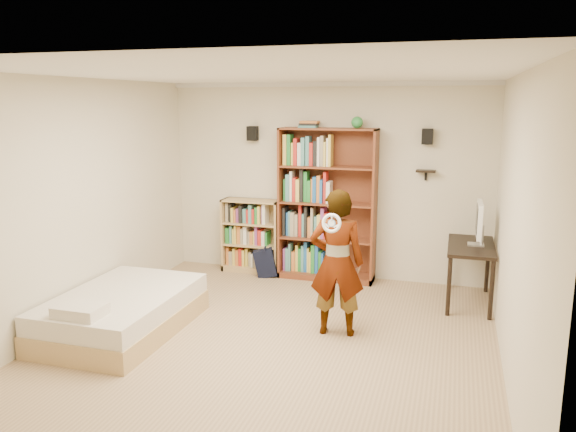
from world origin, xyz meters
name	(u,v)px	position (x,y,z in m)	size (l,w,h in m)	color
ground	(270,344)	(0.00, 0.00, 0.00)	(4.50, 5.00, 0.01)	tan
room_shell	(269,174)	(0.00, 0.00, 1.76)	(4.52, 5.02, 2.71)	beige
crown_molding	(268,77)	(0.00, 0.00, 2.67)	(4.50, 5.00, 0.06)	silver
speaker_left	(253,133)	(-1.05, 2.40, 2.00)	(0.14, 0.12, 0.20)	black
speaker_right	(427,136)	(1.35, 2.40, 2.00)	(0.14, 0.12, 0.20)	black
wall_shelf	(426,171)	(1.35, 2.41, 1.55)	(0.25, 0.16, 0.03)	black
tall_bookshelf	(327,205)	(0.06, 2.31, 1.05)	(1.32, 0.39, 2.10)	brown
low_bookshelf	(252,236)	(-1.06, 2.34, 0.53)	(0.85, 0.32, 1.06)	tan
computer_desk	(469,274)	(1.96, 1.85, 0.37)	(0.54, 1.09, 0.74)	black
imac	(477,224)	(2.01, 1.85, 1.00)	(0.11, 0.53, 0.53)	white
daybed	(122,307)	(-1.64, -0.13, 0.27)	(1.19, 1.83, 0.54)	white
person	(337,263)	(0.58, 0.48, 0.78)	(0.57, 0.38, 1.57)	black
wii_wheel	(332,223)	(0.58, 0.19, 1.27)	(0.20, 0.20, 0.03)	white
navy_bag	(265,263)	(-0.78, 2.13, 0.21)	(0.31, 0.20, 0.41)	black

